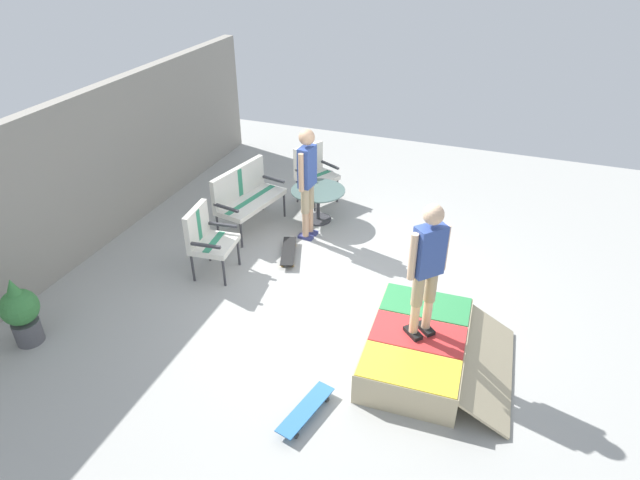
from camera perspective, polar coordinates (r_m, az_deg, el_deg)
The scene contains 12 objects.
ground_plane at distance 7.55m, azimuth 2.47°, elevation -5.81°, with size 12.00×12.00×0.10m, color #A8A8A3.
back_wall_cinderblock at distance 8.81m, azimuth -23.05°, elevation 6.52°, with size 9.00×0.20×2.34m.
skate_ramp at distance 6.45m, azimuth 10.39°, elevation -11.05°, with size 1.76×1.69×0.41m.
patio_bench at distance 8.85m, azimuth -7.88°, elevation 4.98°, with size 1.33×0.78×1.02m.
patio_chair_near_house at distance 9.63m, azimuth -0.74°, elevation 7.51°, with size 0.80×0.77×1.02m.
patio_chair_by_wall at distance 7.75m, azimuth -11.91°, elevation 0.49°, with size 0.67×0.61×1.02m.
patio_table at distance 9.04m, azimuth -0.20°, elevation 4.37°, with size 0.90×0.90×0.57m.
person_watching at distance 8.28m, azimuth -1.35°, elevation 6.77°, with size 0.48×0.26×1.80m.
person_skater at distance 5.77m, azimuth 11.24°, elevation -2.40°, with size 0.37×0.37×1.63m.
skateboard_by_bench at distance 8.23m, azimuth -3.34°, elevation -1.19°, with size 0.82×0.45×0.10m.
skateboard_spare at distance 5.88m, azimuth -1.51°, elevation -17.42°, with size 0.82×0.38×0.10m.
potted_plant at distance 7.35m, azimuth -28.97°, elevation -6.54°, with size 0.44×0.44×0.92m.
Camera 1 is at (-5.75, -1.79, 4.50)m, focal length 30.42 mm.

